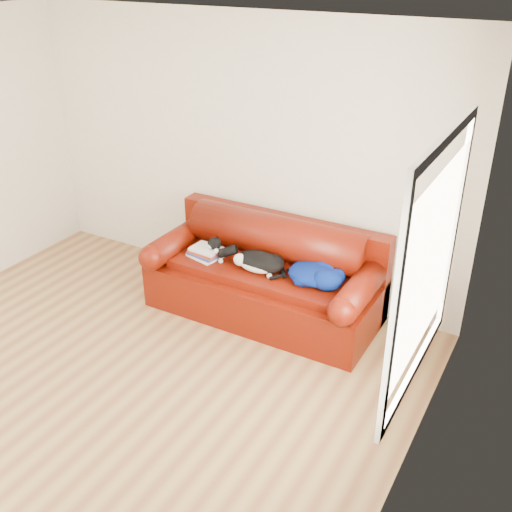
# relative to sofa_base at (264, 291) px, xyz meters

# --- Properties ---
(ground) EXTENTS (4.50, 4.50, 0.00)m
(ground) POSITION_rel_sofa_base_xyz_m (-0.56, -1.49, -0.24)
(ground) COLOR brown
(ground) RESTS_ON ground
(room_shell) EXTENTS (4.52, 4.02, 2.61)m
(room_shell) POSITION_rel_sofa_base_xyz_m (-0.43, -1.48, 1.43)
(room_shell) COLOR beige
(room_shell) RESTS_ON ground
(sofa_base) EXTENTS (2.10, 0.90, 0.50)m
(sofa_base) POSITION_rel_sofa_base_xyz_m (0.00, 0.00, 0.00)
(sofa_base) COLOR #430A02
(sofa_base) RESTS_ON ground
(sofa_back) EXTENTS (2.10, 1.01, 0.88)m
(sofa_back) POSITION_rel_sofa_base_xyz_m (0.00, 0.24, 0.30)
(sofa_back) COLOR #430A02
(sofa_back) RESTS_ON ground
(book_stack) EXTENTS (0.33, 0.28, 0.10)m
(book_stack) POSITION_rel_sofa_base_xyz_m (-0.55, -0.12, 0.31)
(book_stack) COLOR white
(book_stack) RESTS_ON sofa_base
(cat) EXTENTS (0.64, 0.32, 0.23)m
(cat) POSITION_rel_sofa_base_xyz_m (0.01, -0.11, 0.35)
(cat) COLOR black
(cat) RESTS_ON sofa_base
(blanket) EXTENTS (0.53, 0.45, 0.16)m
(blanket) POSITION_rel_sofa_base_xyz_m (0.51, -0.02, 0.33)
(blanket) COLOR #021248
(blanket) RESTS_ON sofa_base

